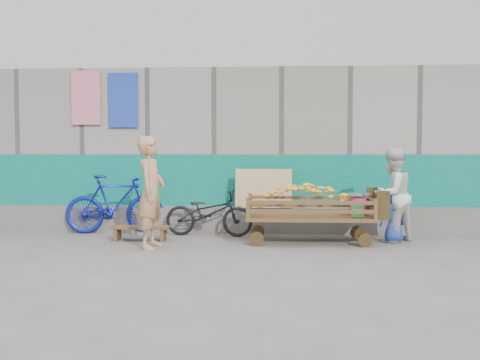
# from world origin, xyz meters

# --- Properties ---
(ground) EXTENTS (80.00, 80.00, 0.00)m
(ground) POSITION_xyz_m (0.00, 0.00, 0.00)
(ground) COLOR #5F5D56
(ground) RESTS_ON ground
(building_wall) EXTENTS (12.00, 3.50, 3.00)m
(building_wall) POSITION_xyz_m (-0.00, 4.05, 1.47)
(building_wall) COLOR gray
(building_wall) RESTS_ON ground
(banana_cart) EXTENTS (2.17, 0.99, 0.92)m
(banana_cart) POSITION_xyz_m (1.00, 1.29, 0.63)
(banana_cart) COLOR #54351A
(banana_cart) RESTS_ON ground
(bench) EXTENTS (0.95, 0.28, 0.24)m
(bench) POSITION_xyz_m (-1.69, 1.31, 0.17)
(bench) COLOR #54351A
(bench) RESTS_ON ground
(vendor_man) EXTENTS (0.46, 0.65, 1.68)m
(vendor_man) POSITION_xyz_m (-1.36, 0.66, 0.84)
(vendor_man) COLOR tan
(vendor_man) RESTS_ON ground
(woman) EXTENTS (0.93, 0.90, 1.51)m
(woman) POSITION_xyz_m (2.38, 1.44, 0.76)
(woman) COLOR silver
(woman) RESTS_ON ground
(child) EXTENTS (0.48, 0.40, 0.85)m
(child) POSITION_xyz_m (2.38, 1.36, 0.42)
(child) COLOR #1F3994
(child) RESTS_ON ground
(bicycle_dark) EXTENTS (1.56, 0.70, 0.80)m
(bicycle_dark) POSITION_xyz_m (-0.63, 1.85, 0.40)
(bicycle_dark) COLOR black
(bicycle_dark) RESTS_ON ground
(bicycle_blue) EXTENTS (1.78, 0.70, 1.04)m
(bicycle_blue) POSITION_xyz_m (-2.33, 2.05, 0.52)
(bicycle_blue) COLOR #0E1C97
(bicycle_blue) RESTS_ON ground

